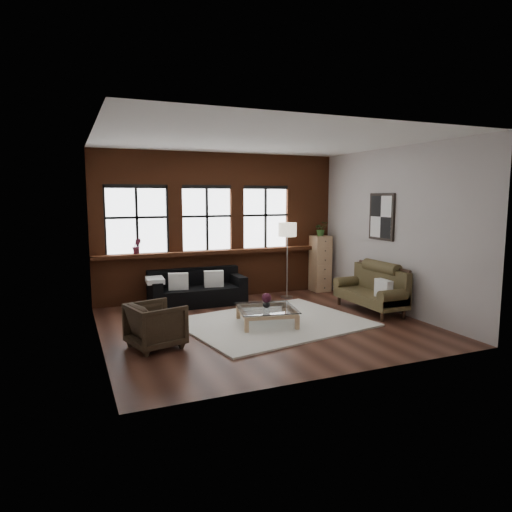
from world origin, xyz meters
name	(u,v)px	position (x,y,z in m)	size (l,w,h in m)	color
floor	(264,324)	(0.00, 0.00, 0.00)	(5.50, 5.50, 0.00)	#3A1E15
ceiling	(264,140)	(0.00, 0.00, 3.20)	(5.50, 5.50, 0.00)	white
wall_back	(219,226)	(0.00, 2.50, 1.60)	(5.50, 5.50, 0.00)	#B0A9A3
wall_front	(346,251)	(0.00, -2.50, 1.60)	(5.50, 5.50, 0.00)	#B0A9A3
wall_left	(96,241)	(-2.75, 0.00, 1.60)	(5.00, 5.00, 0.00)	#B0A9A3
wall_right	(392,230)	(2.75, 0.00, 1.60)	(5.00, 5.00, 0.00)	#B0A9A3
brick_backwall	(220,226)	(0.00, 2.44, 1.60)	(5.50, 0.12, 3.20)	brown
sill_ledge	(221,252)	(0.00, 2.35, 1.04)	(5.50, 0.30, 0.08)	brown
window_left	(137,221)	(-1.80, 2.45, 1.75)	(1.38, 0.10, 1.50)	black
window_mid	(207,220)	(-0.30, 2.45, 1.75)	(1.38, 0.10, 1.50)	black
window_right	(265,218)	(1.10, 2.45, 1.75)	(1.38, 0.10, 1.50)	black
wall_poster	(382,217)	(2.72, 0.30, 1.85)	(0.05, 0.74, 0.94)	black
shag_rug	(273,322)	(0.18, 0.00, 0.02)	(3.08, 2.42, 0.03)	silver
dark_sofa	(197,288)	(-0.68, 1.90, 0.36)	(1.97, 0.80, 0.71)	black
pillow_a	(178,281)	(-1.11, 1.80, 0.55)	(0.40, 0.14, 0.34)	silver
pillow_b	(214,279)	(-0.36, 1.80, 0.55)	(0.40, 0.14, 0.34)	silver
vintage_settee	(370,289)	(2.30, 0.05, 0.44)	(0.74, 1.66, 0.89)	#473C20
pillow_settee	(384,289)	(2.22, -0.46, 0.56)	(0.14, 0.38, 0.34)	silver
armchair	(156,325)	(-1.99, -0.50, 0.34)	(0.73, 0.75, 0.68)	black
coffee_table	(266,317)	(0.02, -0.06, 0.16)	(0.99, 0.99, 0.33)	tan
vase	(266,304)	(0.02, -0.06, 0.39)	(0.13, 0.13, 0.14)	#B2B2B2
flowers	(266,298)	(0.02, -0.06, 0.50)	(0.17, 0.17, 0.17)	#521C2E
drawer_chest	(320,263)	(2.42, 2.15, 0.66)	(0.41, 0.41, 1.33)	tan
potted_plant_top	(321,229)	(2.42, 2.15, 1.49)	(0.30, 0.26, 0.33)	#2D5923
floor_lamp	(287,257)	(1.35, 1.78, 0.92)	(0.40, 0.40, 1.83)	#A5A5A8
sill_plant	(137,246)	(-1.83, 2.32, 1.24)	(0.18, 0.14, 0.33)	#521C2E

